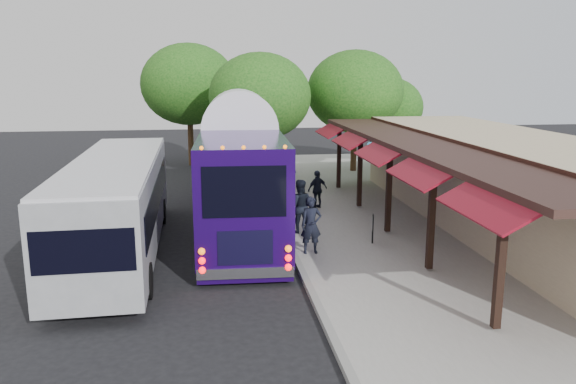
{
  "coord_description": "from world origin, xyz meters",
  "views": [
    {
      "loc": [
        -2.54,
        -15.12,
        5.94
      ],
      "look_at": [
        0.1,
        4.0,
        1.8
      ],
      "focal_mm": 35.0,
      "sensor_mm": 36.0,
      "label": 1
    }
  ],
  "objects_px": {
    "coach_bus": "(240,170)",
    "city_bus": "(117,202)",
    "ped_a": "(311,225)",
    "ped_c": "(317,189)",
    "ped_b": "(299,206)",
    "ped_d": "(287,168)",
    "sign_board": "(373,224)"
  },
  "relations": [
    {
      "from": "city_bus",
      "to": "ped_a",
      "type": "bearing_deg",
      "value": -13.68
    },
    {
      "from": "coach_bus",
      "to": "ped_a",
      "type": "distance_m",
      "value": 4.7
    },
    {
      "from": "ped_d",
      "to": "ped_b",
      "type": "bearing_deg",
      "value": 86.26
    },
    {
      "from": "coach_bus",
      "to": "sign_board",
      "type": "xyz_separation_m",
      "value": [
        4.34,
        -3.32,
        -1.44
      ]
    },
    {
      "from": "coach_bus",
      "to": "ped_b",
      "type": "height_order",
      "value": "coach_bus"
    },
    {
      "from": "ped_c",
      "to": "ped_a",
      "type": "bearing_deg",
      "value": 53.65
    },
    {
      "from": "ped_d",
      "to": "sign_board",
      "type": "distance_m",
      "value": 11.23
    },
    {
      "from": "ped_a",
      "to": "sign_board",
      "type": "relative_size",
      "value": 1.89
    },
    {
      "from": "ped_a",
      "to": "ped_b",
      "type": "xyz_separation_m",
      "value": [
        0.0,
        2.45,
        0.05
      ]
    },
    {
      "from": "city_bus",
      "to": "ped_c",
      "type": "height_order",
      "value": "city_bus"
    },
    {
      "from": "ped_a",
      "to": "ped_c",
      "type": "height_order",
      "value": "ped_a"
    },
    {
      "from": "city_bus",
      "to": "ped_a",
      "type": "height_order",
      "value": "city_bus"
    },
    {
      "from": "ped_b",
      "to": "ped_c",
      "type": "relative_size",
      "value": 1.2
    },
    {
      "from": "coach_bus",
      "to": "ped_a",
      "type": "bearing_deg",
      "value": -61.19
    },
    {
      "from": "sign_board",
      "to": "ped_c",
      "type": "bearing_deg",
      "value": 115.72
    },
    {
      "from": "city_bus",
      "to": "ped_c",
      "type": "bearing_deg",
      "value": 30.16
    },
    {
      "from": "coach_bus",
      "to": "ped_a",
      "type": "relative_size",
      "value": 7.08
    },
    {
      "from": "ped_b",
      "to": "sign_board",
      "type": "xyz_separation_m",
      "value": [
        2.29,
        -1.7,
        -0.32
      ]
    },
    {
      "from": "coach_bus",
      "to": "sign_board",
      "type": "distance_m",
      "value": 5.65
    },
    {
      "from": "ped_b",
      "to": "ped_d",
      "type": "distance_m",
      "value": 9.46
    },
    {
      "from": "city_bus",
      "to": "ped_b",
      "type": "relative_size",
      "value": 6.04
    },
    {
      "from": "ped_b",
      "to": "sign_board",
      "type": "distance_m",
      "value": 2.87
    },
    {
      "from": "coach_bus",
      "to": "city_bus",
      "type": "relative_size",
      "value": 1.11
    },
    {
      "from": "city_bus",
      "to": "sign_board",
      "type": "relative_size",
      "value": 12.06
    },
    {
      "from": "ped_c",
      "to": "ped_d",
      "type": "distance_m",
      "value": 5.85
    },
    {
      "from": "ped_a",
      "to": "ped_c",
      "type": "bearing_deg",
      "value": 75.83
    },
    {
      "from": "city_bus",
      "to": "ped_c",
      "type": "distance_m",
      "value": 9.0
    },
    {
      "from": "coach_bus",
      "to": "ped_d",
      "type": "distance_m",
      "value": 8.42
    },
    {
      "from": "ped_b",
      "to": "ped_c",
      "type": "bearing_deg",
      "value": -107.38
    },
    {
      "from": "city_bus",
      "to": "sign_board",
      "type": "xyz_separation_m",
      "value": [
        8.54,
        -0.59,
        -0.94
      ]
    },
    {
      "from": "ped_c",
      "to": "sign_board",
      "type": "distance_m",
      "value": 5.39
    },
    {
      "from": "ped_a",
      "to": "ped_d",
      "type": "bearing_deg",
      "value": 84.66
    }
  ]
}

